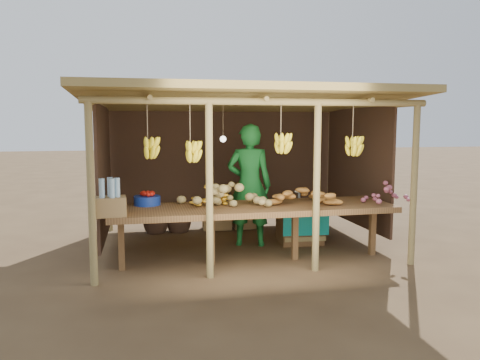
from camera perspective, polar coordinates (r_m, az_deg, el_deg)
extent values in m
plane|color=brown|center=(7.57, 0.00, -7.92)|extent=(60.00, 60.00, 0.00)
cylinder|color=#96824D|center=(5.75, -17.68, -1.71)|extent=(0.09, 0.09, 2.20)
cylinder|color=#96824D|center=(6.76, 20.45, -0.60)|extent=(0.09, 0.09, 2.20)
cylinder|color=#96824D|center=(8.72, -15.72, 1.12)|extent=(0.09, 0.09, 2.20)
cylinder|color=#96824D|center=(9.42, 10.69, 1.65)|extent=(0.09, 0.09, 2.20)
cylinder|color=#96824D|center=(5.78, -3.74, -1.37)|extent=(0.09, 0.09, 2.20)
cylinder|color=#96824D|center=(6.13, 9.32, -0.98)|extent=(0.09, 0.09, 2.20)
cylinder|color=#96824D|center=(5.87, 3.05, 9.53)|extent=(4.40, 0.09, 0.09)
cylinder|color=#96824D|center=(8.80, -2.03, 8.58)|extent=(4.40, 0.09, 0.09)
cube|color=#A78F4E|center=(7.33, 0.00, 9.67)|extent=(4.70, 3.50, 0.28)
cube|color=#442D1F|center=(8.80, -1.98, 2.13)|extent=(4.20, 0.04, 1.98)
cube|color=#442D1F|center=(7.42, -16.25, 1.02)|extent=(0.04, 2.40, 1.98)
cube|color=#442D1F|center=(8.22, 14.05, 1.61)|extent=(0.04, 2.40, 1.98)
cube|color=brown|center=(6.50, 1.72, -3.50)|extent=(3.90, 1.05, 0.08)
cube|color=brown|center=(6.41, -14.26, -7.49)|extent=(0.08, 0.08, 0.72)
cube|color=brown|center=(6.47, -3.50, -7.17)|extent=(0.08, 0.08, 0.72)
cube|color=brown|center=(6.74, 6.71, -6.64)|extent=(0.08, 0.08, 0.72)
cube|color=brown|center=(7.21, 15.84, -5.98)|extent=(0.08, 0.08, 0.72)
cylinder|color=navy|center=(6.66, -11.26, -2.46)|extent=(0.37, 0.37, 0.13)
cube|color=olive|center=(5.96, -15.52, -3.12)|extent=(0.40, 0.32, 0.24)
imported|color=#176A28|center=(7.40, 1.14, -0.64)|extent=(0.80, 0.64, 1.93)
cube|color=brown|center=(7.72, 7.28, -5.33)|extent=(0.70, 0.61, 0.62)
cube|color=#0D958A|center=(7.66, 7.31, -2.85)|extent=(0.78, 0.68, 0.06)
cube|color=olive|center=(8.71, 0.85, -4.44)|extent=(0.53, 0.43, 0.41)
cube|color=olive|center=(8.64, 0.85, -1.75)|extent=(0.53, 0.43, 0.41)
cube|color=olive|center=(8.61, -2.85, -4.58)|extent=(0.53, 0.43, 0.41)
ellipsoid|color=#442D1F|center=(8.48, -10.24, -4.60)|extent=(0.45, 0.45, 0.61)
ellipsoid|color=#442D1F|center=(8.50, -7.48, -4.53)|extent=(0.45, 0.45, 0.61)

